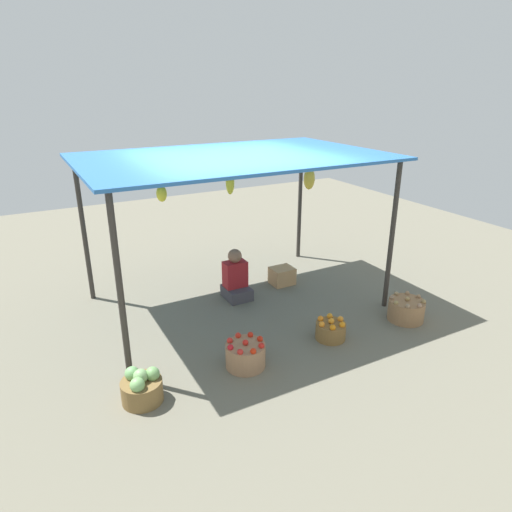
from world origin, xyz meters
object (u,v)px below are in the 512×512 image
(basket_red_tomatoes, at_px, (246,355))
(basket_oranges, at_px, (331,330))
(basket_cabbages, at_px, (142,388))
(basket_potatoes, at_px, (406,310))
(vendor_person, at_px, (236,279))
(wooden_crate_near_vendor, at_px, (282,276))

(basket_red_tomatoes, xyz_separation_m, basket_oranges, (1.24, 0.02, -0.03))
(basket_red_tomatoes, bearing_deg, basket_cabbages, -178.09)
(basket_cabbages, distance_m, basket_potatoes, 3.68)
(basket_red_tomatoes, height_order, basket_oranges, basket_red_tomatoes)
(vendor_person, relative_size, basket_cabbages, 1.83)
(wooden_crate_near_vendor, bearing_deg, basket_red_tomatoes, -131.73)
(vendor_person, bearing_deg, wooden_crate_near_vendor, 6.15)
(vendor_person, xyz_separation_m, basket_red_tomatoes, (-0.69, -1.67, -0.15))
(basket_red_tomatoes, bearing_deg, wooden_crate_near_vendor, 48.27)
(basket_cabbages, distance_m, basket_red_tomatoes, 1.22)
(basket_red_tomatoes, height_order, wooden_crate_near_vendor, basket_red_tomatoes)
(basket_cabbages, bearing_deg, vendor_person, 41.86)
(basket_cabbages, relative_size, basket_red_tomatoes, 0.92)
(basket_red_tomatoes, relative_size, basket_oranges, 1.20)
(vendor_person, relative_size, basket_potatoes, 1.58)
(vendor_person, bearing_deg, basket_red_tomatoes, -112.50)
(basket_red_tomatoes, distance_m, wooden_crate_near_vendor, 2.37)
(basket_cabbages, bearing_deg, basket_oranges, 1.44)
(basket_oranges, bearing_deg, wooden_crate_near_vendor, 79.04)
(basket_red_tomatoes, distance_m, basket_oranges, 1.24)
(basket_potatoes, bearing_deg, vendor_person, 135.36)
(vendor_person, xyz_separation_m, basket_potatoes, (1.77, -1.75, -0.15))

